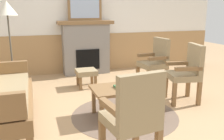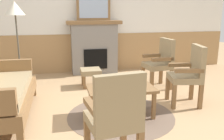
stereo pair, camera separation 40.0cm
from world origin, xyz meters
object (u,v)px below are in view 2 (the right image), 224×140
(fireplace, at_px, (94,47))
(coffee_table, at_px, (121,91))
(armchair_by_window_left, at_px, (189,72))
(armchair_near_fireplace, at_px, (161,61))
(armchair_front_left, at_px, (115,115))
(couch, at_px, (1,91))
(floor_lamp_by_couch, at_px, (15,14))
(footstool, at_px, (91,73))
(book_on_table, at_px, (118,87))
(framed_picture, at_px, (94,8))

(fireplace, height_order, coffee_table, fireplace)
(armchair_by_window_left, bearing_deg, armchair_near_fireplace, 95.11)
(coffee_table, height_order, armchair_front_left, armchair_front_left)
(couch, height_order, floor_lamp_by_couch, floor_lamp_by_couch)
(footstool, bearing_deg, armchair_front_left, -92.46)
(couch, distance_m, armchair_near_fireplace, 2.91)
(fireplace, distance_m, armchair_by_window_left, 2.67)
(coffee_table, bearing_deg, book_on_table, -173.82)
(fireplace, bearing_deg, book_on_table, -91.14)
(fireplace, distance_m, framed_picture, 0.91)
(coffee_table, height_order, footstool, coffee_table)
(armchair_near_fireplace, distance_m, armchair_front_left, 2.70)
(book_on_table, xyz_separation_m, floor_lamp_by_couch, (-1.56, 1.72, 1.00))
(floor_lamp_by_couch, bearing_deg, footstool, -8.16)
(fireplace, bearing_deg, coffee_table, -89.92)
(couch, distance_m, book_on_table, 1.67)
(coffee_table, height_order, floor_lamp_by_couch, floor_lamp_by_couch)
(armchair_near_fireplace, xyz_separation_m, armchair_by_window_left, (0.08, -0.94, 0.00))
(fireplace, distance_m, floor_lamp_by_couch, 2.00)
(fireplace, relative_size, armchair_front_left, 1.33)
(book_on_table, bearing_deg, floor_lamp_by_couch, 132.16)
(framed_picture, bearing_deg, floor_lamp_by_couch, -151.47)
(armchair_near_fireplace, distance_m, floor_lamp_by_couch, 2.93)
(armchair_near_fireplace, xyz_separation_m, armchair_front_left, (-1.46, -2.27, 0.00))
(framed_picture, xyz_separation_m, footstool, (-0.24, -1.07, -1.28))
(fireplace, bearing_deg, armchair_front_left, -95.43)
(book_on_table, bearing_deg, armchair_by_window_left, 9.87)
(armchair_front_left, bearing_deg, coffee_table, 72.30)
(book_on_table, distance_m, footstool, 1.55)
(framed_picture, xyz_separation_m, armchair_near_fireplace, (1.11, -1.45, -1.02))
(couch, xyz_separation_m, armchair_by_window_left, (2.88, -0.13, 0.14))
(floor_lamp_by_couch, bearing_deg, armchair_near_fireplace, -11.78)
(coffee_table, bearing_deg, floor_lamp_by_couch, 133.26)
(couch, bearing_deg, armchair_front_left, -47.64)
(couch, relative_size, floor_lamp_by_couch, 1.07)
(armchair_by_window_left, distance_m, floor_lamp_by_couch, 3.31)
(armchair_front_left, bearing_deg, fireplace, 84.57)
(armchair_near_fireplace, bearing_deg, armchair_by_window_left, -84.89)
(book_on_table, bearing_deg, armchair_front_left, -105.16)
(floor_lamp_by_couch, bearing_deg, book_on_table, -47.84)
(armchair_near_fireplace, bearing_deg, footstool, 164.64)
(book_on_table, height_order, footstool, book_on_table)
(armchair_near_fireplace, relative_size, armchair_front_left, 1.00)
(fireplace, height_order, armchair_near_fireplace, fireplace)
(fireplace, distance_m, armchair_near_fireplace, 1.83)
(couch, xyz_separation_m, floor_lamp_by_couch, (0.07, 1.37, 1.05))
(coffee_table, height_order, armchair_near_fireplace, armchair_near_fireplace)
(book_on_table, bearing_deg, armchair_near_fireplace, 44.88)
(book_on_table, bearing_deg, coffee_table, 6.18)
(coffee_table, bearing_deg, couch, 168.46)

